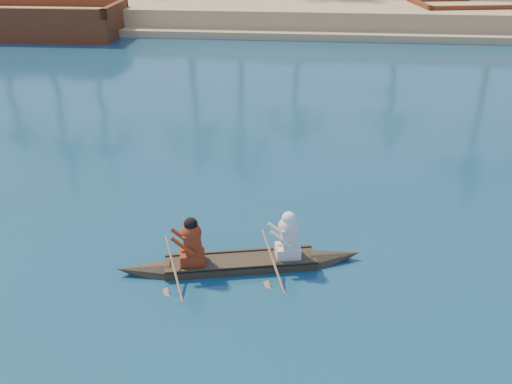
# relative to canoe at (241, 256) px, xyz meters

# --- Properties ---
(canoe) EXTENTS (4.66, 1.62, 1.28)m
(canoe) POSITION_rel_canoe_xyz_m (0.00, 0.00, 0.00)
(canoe) COLOR #3E3522
(canoe) RESTS_ON ground
(barge_mid) EXTENTS (12.29, 4.29, 2.04)m
(barge_mid) POSITION_rel_canoe_xyz_m (-15.26, 21.19, 0.47)
(barge_mid) COLOR maroon
(barge_mid) RESTS_ON ground
(barge_right) EXTENTS (11.22, 5.54, 1.79)m
(barge_right) POSITION_rel_canoe_xyz_m (12.24, 26.19, 0.38)
(barge_right) COLOR maroon
(barge_right) RESTS_ON ground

